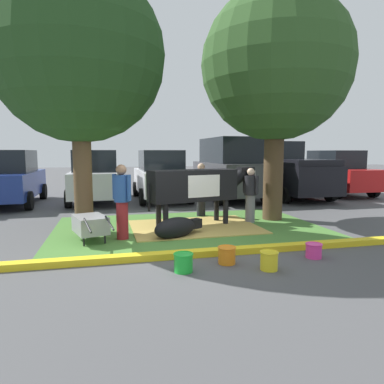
{
  "coord_description": "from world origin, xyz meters",
  "views": [
    {
      "loc": [
        -1.39,
        -6.91,
        1.95
      ],
      "look_at": [
        0.73,
        1.93,
        0.9
      ],
      "focal_mm": 32.48,
      "sensor_mm": 36.0,
      "label": 1
    }
  ],
  "objects_px": {
    "bucket_yellow": "(269,260)",
    "wheelbarrow": "(90,225)",
    "bucket_green": "(183,262)",
    "bucket_pink": "(314,250)",
    "cow_holstein": "(196,185)",
    "sedan_silver": "(95,177)",
    "shade_tree_right": "(276,66)",
    "person_visitor_near": "(250,194)",
    "sedan_red": "(335,173)",
    "sedan_blue": "(10,178)",
    "hatchback_white": "(161,176)",
    "shade_tree_left": "(78,56)",
    "calf_lying": "(176,228)",
    "pickup_truck_black": "(285,171)",
    "bucket_orange": "(227,255)",
    "person_visitor_far": "(201,188)",
    "suv_dark_grey": "(229,169)",
    "person_handler": "(122,200)"
  },
  "relations": [
    {
      "from": "bucket_orange",
      "to": "pickup_truck_black",
      "type": "relative_size",
      "value": 0.06
    },
    {
      "from": "shade_tree_left",
      "to": "person_visitor_far",
      "type": "relative_size",
      "value": 3.82
    },
    {
      "from": "suv_dark_grey",
      "to": "person_visitor_near",
      "type": "bearing_deg",
      "value": -102.64
    },
    {
      "from": "person_visitor_near",
      "to": "suv_dark_grey",
      "type": "xyz_separation_m",
      "value": [
        1.06,
        4.74,
        0.46
      ]
    },
    {
      "from": "wheelbarrow",
      "to": "shade_tree_left",
      "type": "bearing_deg",
      "value": 100.34
    },
    {
      "from": "person_visitor_near",
      "to": "cow_holstein",
      "type": "bearing_deg",
      "value": -177.65
    },
    {
      "from": "person_visitor_far",
      "to": "bucket_green",
      "type": "xyz_separation_m",
      "value": [
        -1.55,
        -4.69,
        -0.71
      ]
    },
    {
      "from": "shade_tree_right",
      "to": "sedan_silver",
      "type": "height_order",
      "value": "shade_tree_right"
    },
    {
      "from": "person_handler",
      "to": "pickup_truck_black",
      "type": "bearing_deg",
      "value": 40.02
    },
    {
      "from": "cow_holstein",
      "to": "bucket_yellow",
      "type": "height_order",
      "value": "cow_holstein"
    },
    {
      "from": "wheelbarrow",
      "to": "hatchback_white",
      "type": "distance_m",
      "value": 6.85
    },
    {
      "from": "shade_tree_left",
      "to": "bucket_pink",
      "type": "relative_size",
      "value": 19.88
    },
    {
      "from": "cow_holstein",
      "to": "sedan_silver",
      "type": "height_order",
      "value": "sedan_silver"
    },
    {
      "from": "shade_tree_right",
      "to": "person_visitor_near",
      "type": "xyz_separation_m",
      "value": [
        -0.8,
        -0.26,
        -3.5
      ]
    },
    {
      "from": "wheelbarrow",
      "to": "sedan_blue",
      "type": "distance_m",
      "value": 7.05
    },
    {
      "from": "wheelbarrow",
      "to": "suv_dark_grey",
      "type": "bearing_deg",
      "value": 48.27
    },
    {
      "from": "calf_lying",
      "to": "person_visitor_near",
      "type": "xyz_separation_m",
      "value": [
        2.31,
        1.22,
        0.57
      ]
    },
    {
      "from": "person_handler",
      "to": "bucket_yellow",
      "type": "height_order",
      "value": "person_handler"
    },
    {
      "from": "bucket_yellow",
      "to": "sedan_silver",
      "type": "bearing_deg",
      "value": 108.87
    },
    {
      "from": "calf_lying",
      "to": "suv_dark_grey",
      "type": "distance_m",
      "value": 6.93
    },
    {
      "from": "hatchback_white",
      "to": "shade_tree_right",
      "type": "bearing_deg",
      "value": -63.03
    },
    {
      "from": "hatchback_white",
      "to": "person_visitor_near",
      "type": "bearing_deg",
      "value": -71.74
    },
    {
      "from": "bucket_green",
      "to": "bucket_pink",
      "type": "bearing_deg",
      "value": 4.17
    },
    {
      "from": "suv_dark_grey",
      "to": "shade_tree_left",
      "type": "bearing_deg",
      "value": -138.2
    },
    {
      "from": "bucket_green",
      "to": "bucket_pink",
      "type": "height_order",
      "value": "bucket_green"
    },
    {
      "from": "sedan_blue",
      "to": "sedan_red",
      "type": "distance_m",
      "value": 13.72
    },
    {
      "from": "person_handler",
      "to": "sedan_blue",
      "type": "bearing_deg",
      "value": 121.61
    },
    {
      "from": "sedan_blue",
      "to": "hatchback_white",
      "type": "height_order",
      "value": "same"
    },
    {
      "from": "calf_lying",
      "to": "sedan_red",
      "type": "distance_m",
      "value": 10.84
    },
    {
      "from": "shade_tree_right",
      "to": "person_visitor_far",
      "type": "distance_m",
      "value": 4.03
    },
    {
      "from": "shade_tree_right",
      "to": "bucket_pink",
      "type": "bearing_deg",
      "value": -104.54
    },
    {
      "from": "pickup_truck_black",
      "to": "shade_tree_right",
      "type": "bearing_deg",
      "value": -121.69
    },
    {
      "from": "shade_tree_right",
      "to": "cow_holstein",
      "type": "distance_m",
      "value": 4.0
    },
    {
      "from": "shade_tree_left",
      "to": "bucket_green",
      "type": "xyz_separation_m",
      "value": [
        1.76,
        -3.33,
        -3.99
      ]
    },
    {
      "from": "shade_tree_left",
      "to": "sedan_silver",
      "type": "distance_m",
      "value": 6.29
    },
    {
      "from": "pickup_truck_black",
      "to": "bucket_orange",
      "type": "bearing_deg",
      "value": -123.89
    },
    {
      "from": "bucket_yellow",
      "to": "wheelbarrow",
      "type": "bearing_deg",
      "value": 139.5
    },
    {
      "from": "shade_tree_right",
      "to": "sedan_red",
      "type": "relative_size",
      "value": 1.45
    },
    {
      "from": "sedan_blue",
      "to": "hatchback_white",
      "type": "relative_size",
      "value": 1.0
    },
    {
      "from": "suv_dark_grey",
      "to": "pickup_truck_black",
      "type": "distance_m",
      "value": 2.65
    },
    {
      "from": "person_visitor_near",
      "to": "sedan_silver",
      "type": "xyz_separation_m",
      "value": [
        -4.3,
        5.31,
        0.18
      ]
    },
    {
      "from": "person_visitor_far",
      "to": "sedan_silver",
      "type": "distance_m",
      "value": 5.2
    },
    {
      "from": "pickup_truck_black",
      "to": "sedan_red",
      "type": "xyz_separation_m",
      "value": [
        2.68,
        0.26,
        -0.13
      ]
    },
    {
      "from": "cow_holstein",
      "to": "person_visitor_near",
      "type": "height_order",
      "value": "cow_holstein"
    },
    {
      "from": "cow_holstein",
      "to": "sedan_silver",
      "type": "xyz_separation_m",
      "value": [
        -2.75,
        5.37,
        -0.09
      ]
    },
    {
      "from": "shade_tree_right",
      "to": "sedan_blue",
      "type": "relative_size",
      "value": 1.45
    },
    {
      "from": "person_handler",
      "to": "sedan_blue",
      "type": "relative_size",
      "value": 0.38
    },
    {
      "from": "pickup_truck_black",
      "to": "wheelbarrow",
      "type": "bearing_deg",
      "value": -142.25
    },
    {
      "from": "bucket_pink",
      "to": "hatchback_white",
      "type": "bearing_deg",
      "value": 100.68
    },
    {
      "from": "bucket_yellow",
      "to": "sedan_silver",
      "type": "relative_size",
      "value": 0.07
    }
  ]
}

